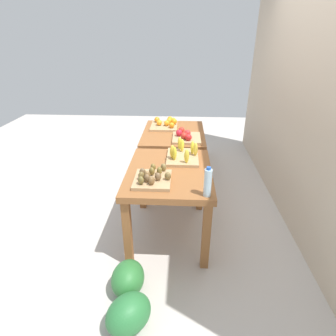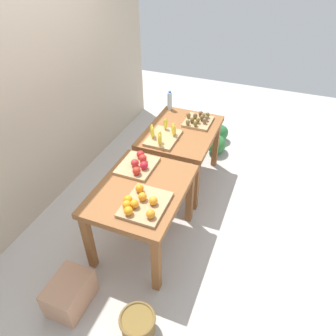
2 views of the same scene
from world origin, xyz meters
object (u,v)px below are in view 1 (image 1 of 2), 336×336
object	(u,v)px
wicker_basket	(155,151)
apple_bin	(186,136)
banana_crate	(183,155)
cardboard_produce_box	(193,149)
display_table_right	(169,180)
orange_bin	(166,124)
display_table_left	(173,140)
watermelon_pile	(128,296)
water_bottle	(208,182)
kiwi_bin	(152,177)

from	to	relation	value
wicker_basket	apple_bin	bearing A→B (deg)	23.79
banana_crate	cardboard_produce_box	world-z (taller)	banana_crate
display_table_right	wicker_basket	distance (m)	2.10
wicker_basket	orange_bin	bearing A→B (deg)	19.40
display_table_left	watermelon_pile	size ratio (longest dim) A/B	1.48
watermelon_pile	water_bottle	bearing A→B (deg)	129.29
kiwi_bin	cardboard_produce_box	bearing A→B (deg)	168.92
display_table_right	kiwi_bin	bearing A→B (deg)	-30.21
apple_bin	cardboard_produce_box	distance (m)	1.31
apple_bin	kiwi_bin	xyz separation A→B (m)	(1.08, -0.29, -0.00)
watermelon_pile	apple_bin	bearing A→B (deg)	166.78
wicker_basket	watermelon_pile	bearing A→B (deg)	1.75
apple_bin	kiwi_bin	world-z (taller)	apple_bin
display_table_left	water_bottle	distance (m)	1.62
display_table_right	wicker_basket	world-z (taller)	display_table_right
water_bottle	cardboard_produce_box	bearing A→B (deg)	-179.46
kiwi_bin	watermelon_pile	world-z (taller)	kiwi_bin
watermelon_pile	cardboard_produce_box	xyz separation A→B (m)	(-2.92, 0.56, 0.01)
kiwi_bin	watermelon_pile	distance (m)	0.95
water_bottle	wicker_basket	world-z (taller)	water_bottle
display_table_left	banana_crate	bearing A→B (deg)	8.40
water_bottle	cardboard_produce_box	size ratio (longest dim) A/B	0.63
apple_bin	banana_crate	size ratio (longest dim) A/B	0.91
display_table_right	cardboard_produce_box	bearing A→B (deg)	171.44
display_table_left	banana_crate	distance (m)	0.87
orange_bin	banana_crate	world-z (taller)	banana_crate
apple_bin	water_bottle	distance (m)	1.31
display_table_right	orange_bin	xyz separation A→B (m)	(-1.34, -0.12, 0.15)
banana_crate	wicker_basket	xyz separation A→B (m)	(-1.73, -0.48, -0.68)
wicker_basket	cardboard_produce_box	distance (m)	0.65
display_table_right	watermelon_pile	world-z (taller)	display_table_right
watermelon_pile	display_table_left	bearing A→B (deg)	172.74
display_table_right	wicker_basket	size ratio (longest dim) A/B	3.48
banana_crate	water_bottle	world-z (taller)	water_bottle
display_table_left	orange_bin	world-z (taller)	orange_bin
orange_bin	water_bottle	bearing A→B (deg)	13.85
orange_bin	kiwi_bin	world-z (taller)	orange_bin
display_table_right	kiwi_bin	distance (m)	0.31
banana_crate	watermelon_pile	distance (m)	1.41
display_table_left	cardboard_produce_box	bearing A→B (deg)	161.02
kiwi_bin	watermelon_pile	size ratio (longest dim) A/B	0.52
apple_bin	kiwi_bin	bearing A→B (deg)	-15.11
watermelon_pile	orange_bin	bearing A→B (deg)	176.41
watermelon_pile	wicker_basket	distance (m)	2.93
orange_bin	display_table_right	bearing A→B (deg)	5.04
orange_bin	cardboard_produce_box	distance (m)	1.00
water_bottle	watermelon_pile	bearing A→B (deg)	-50.71
banana_crate	cardboard_produce_box	xyz separation A→B (m)	(-1.72, 0.17, -0.64)
kiwi_bin	display_table_left	bearing A→B (deg)	174.26
kiwi_bin	watermelon_pile	xyz separation A→B (m)	(0.69, -0.12, -0.64)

